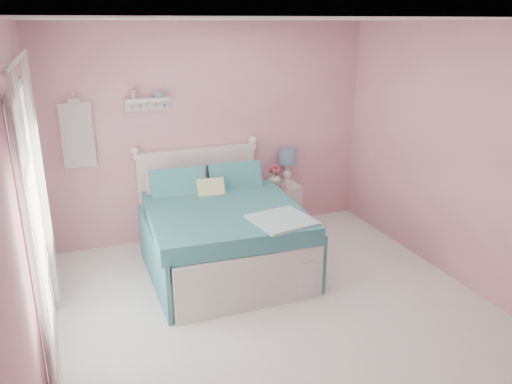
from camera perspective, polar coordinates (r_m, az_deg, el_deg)
floor at (r=4.69m, az=3.43°, el=-14.57°), size 4.50×4.50×0.00m
room_shell at (r=4.04m, az=3.87°, el=4.51°), size 4.50×4.50×4.50m
bed at (r=5.48m, az=-4.10°, el=-4.71°), size 1.64×2.00×1.13m
nightstand at (r=6.52m, az=2.90°, el=-1.62°), size 0.41×0.41×0.60m
table_lamp at (r=6.47m, az=3.59°, el=3.81°), size 0.22×0.22×0.44m
vase at (r=6.38m, az=2.20°, el=1.58°), size 0.20×0.20×0.17m
teacup at (r=6.27m, az=3.03°, el=0.74°), size 0.11×0.11×0.07m
roses at (r=6.34m, az=2.21°, el=2.63°), size 0.14×0.11×0.12m
wall_shelf at (r=5.87m, az=-12.40°, el=10.13°), size 0.50×0.15×0.25m
hanging_dress at (r=5.85m, az=-19.73°, el=6.10°), size 0.34×0.03×0.72m
french_door at (r=4.23m, az=-23.86°, el=-3.72°), size 0.04×1.32×2.16m
curtain_near at (r=3.50m, az=-23.59°, el=-6.45°), size 0.04×0.40×2.32m
curtain_far at (r=4.90m, az=-23.22°, el=0.66°), size 0.04×0.40×2.32m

